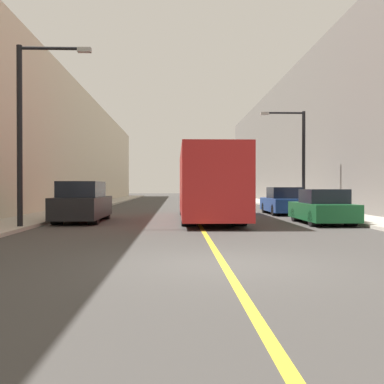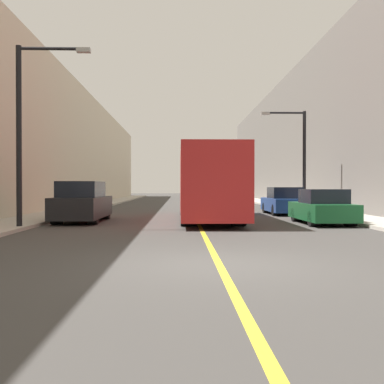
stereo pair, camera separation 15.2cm
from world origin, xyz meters
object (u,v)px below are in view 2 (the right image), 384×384
Objects in this scene: car_right_mid at (284,202)px; street_lamp_left at (26,121)px; parked_suv_left at (82,203)px; car_right_near at (322,208)px; bus at (208,184)px; street_lamp_right at (299,152)px.

street_lamp_left is (-11.56, -8.85, 3.26)m from car_right_mid.
parked_suv_left reaches higher than car_right_near.
bus is at bearing 151.68° from car_right_near.
car_right_near is at bearing -7.90° from parked_suv_left.
street_lamp_left reaches higher than parked_suv_left.
bus is 2.63× the size of car_right_near.
parked_suv_left is 11.55m from car_right_mid.
street_lamp_left is at bearing -169.14° from car_right_near.
parked_suv_left is at bearing 71.39° from street_lamp_left.
car_right_near is (10.39, -1.44, -0.18)m from parked_suv_left.
street_lamp_left is at bearing -142.55° from car_right_mid.
car_right_mid is 3.39m from street_lamp_right.
street_lamp_right is (12.76, 10.06, -0.33)m from street_lamp_left.
street_lamp_left is at bearing -141.75° from street_lamp_right.
street_lamp_right is (1.14, 7.83, 2.97)m from car_right_near.
car_right_mid is at bearing 37.45° from street_lamp_left.
parked_suv_left is 0.75× the size of street_lamp_left.
street_lamp_right reaches higher than bus.
street_lamp_right is at bearing 45.17° from car_right_mid.
street_lamp_left reaches higher than bus.
parked_suv_left is (-5.70, -1.08, -0.89)m from bus.
street_lamp_left is (-1.24, -3.67, 3.11)m from parked_suv_left.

